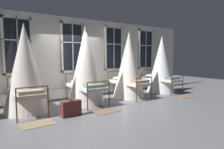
% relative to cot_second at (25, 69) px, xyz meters
% --- Properties ---
extents(ground, '(22.70, 22.70, 0.00)m').
position_rel_cot_second_xyz_m(ground, '(1.96, -0.17, -1.29)').
color(ground, slate).
extents(back_wall_with_windows, '(12.35, 0.10, 3.19)m').
position_rel_cot_second_xyz_m(back_wall_with_windows, '(1.96, 1.15, 0.31)').
color(back_wall_with_windows, silver).
rests_on(back_wall_with_windows, ground).
extents(window_bank, '(8.83, 0.10, 2.92)m').
position_rel_cot_second_xyz_m(window_bank, '(1.96, 1.03, -0.16)').
color(window_bank, black).
rests_on(window_bank, ground).
extents(cot_second, '(1.31, 1.86, 2.65)m').
position_rel_cot_second_xyz_m(cot_second, '(0.00, 0.00, 0.00)').
color(cot_second, '#4C3323').
rests_on(cot_second, ground).
extents(cot_third, '(1.31, 1.85, 2.73)m').
position_rel_cot_second_xyz_m(cot_third, '(1.97, -0.04, 0.04)').
color(cot_third, '#4C3323').
rests_on(cot_third, ground).
extents(cot_fourth, '(1.31, 1.85, 2.69)m').
position_rel_cot_second_xyz_m(cot_fourth, '(3.93, -0.03, 0.02)').
color(cot_fourth, '#4C3323').
rests_on(cot_fourth, ground).
extents(cot_fifth, '(1.31, 1.86, 2.62)m').
position_rel_cot_second_xyz_m(cot_fifth, '(5.92, 0.01, -0.02)').
color(cot_fifth, '#4C3323').
rests_on(cot_fifth, ground).
extents(rug_second, '(0.82, 0.59, 0.01)m').
position_rel_cot_second_xyz_m(rug_second, '(-0.02, -1.28, -1.29)').
color(rug_second, '#8E7A5B').
rests_on(rug_second, ground).
extents(rug_third, '(0.81, 0.58, 0.01)m').
position_rel_cot_second_xyz_m(rug_third, '(1.96, -1.28, -1.29)').
color(rug_third, brown).
rests_on(rug_third, ground).
extents(rug_fifth, '(0.81, 0.57, 0.01)m').
position_rel_cot_second_xyz_m(rug_fifth, '(5.91, -1.28, -1.29)').
color(rug_fifth, brown).
rests_on(rug_fifth, ground).
extents(suitcase_dark, '(0.57, 0.24, 0.47)m').
position_rel_cot_second_xyz_m(suitcase_dark, '(0.94, -1.15, -1.07)').
color(suitcase_dark, '#5B231E').
rests_on(suitcase_dark, ground).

